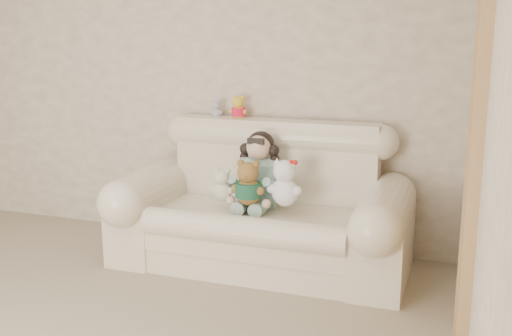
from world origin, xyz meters
The scene contains 10 objects.
wall_back centered at (0.00, 2.50, 1.30)m, with size 4.50×4.50×0.00m, color beige.
wall_right centered at (2.25, 0.00, 1.30)m, with size 5.00×5.00×0.00m, color beige.
sofa centered at (0.81, 2.00, 0.52)m, with size 2.10×0.95×1.03m, color #FFF4CD, non-canonical shape.
door_panel centered at (2.22, 1.40, 1.05)m, with size 0.06×0.90×2.10m, color #A66E47.
seated_child centered at (0.77, 2.08, 0.70)m, with size 0.34×0.41×0.56m, color #256D54, non-canonical shape.
brown_teddy centered at (0.77, 1.84, 0.69)m, with size 0.24×0.18×0.37m, color brown, non-canonical shape.
white_cat centered at (1.02, 1.90, 0.70)m, with size 0.25×0.19×0.39m, color white, non-canonical shape.
cream_teddy centered at (0.57, 1.87, 0.64)m, with size 0.18×0.14×0.28m, color beige, non-canonical shape.
yellow_mini_bear centered at (0.50, 2.37, 1.12)m, with size 0.14×0.11×0.22m, color yellow, non-canonical shape.
grey_mini_plush centered at (0.31, 2.38, 1.10)m, with size 0.11×0.08×0.17m, color #B8B7BF, non-canonical shape.
Camera 1 is at (2.17, -1.96, 1.66)m, focal length 42.39 mm.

